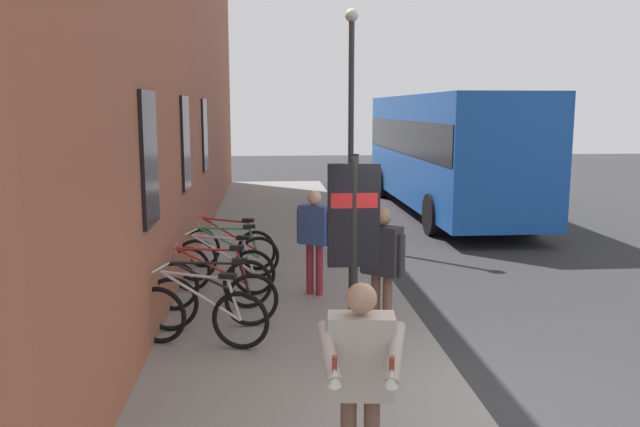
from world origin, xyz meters
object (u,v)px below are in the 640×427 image
(bicycle_leaning_wall, at_px, (212,300))
(bicycle_nearest_sign, at_px, (229,247))
(bicycle_beside_lamp, at_px, (212,283))
(tourist_with_hotdogs, at_px, (361,370))
(pedestrian_near_bus, at_px, (382,259))
(street_lamp, at_px, (351,105))
(pedestrian_by_facade, at_px, (344,206))
(bicycle_far_end, at_px, (222,269))
(bicycle_end_of_row, at_px, (228,257))
(city_bus, at_px, (445,146))
(transit_info_sign, at_px, (354,230))
(bicycle_by_door, at_px, (200,315))
(pedestrian_crossing_street, at_px, (315,232))

(bicycle_leaning_wall, xyz_separation_m, bicycle_nearest_sign, (3.26, -0.04, 0.00))
(bicycle_beside_lamp, bearing_deg, tourist_with_hotdogs, -163.00)
(bicycle_nearest_sign, bearing_deg, tourist_with_hotdogs, -169.39)
(pedestrian_near_bus, bearing_deg, street_lamp, -3.48)
(bicycle_nearest_sign, relative_size, pedestrian_by_facade, 1.07)
(bicycle_leaning_wall, height_order, bicycle_nearest_sign, same)
(bicycle_far_end, bearing_deg, bicycle_end_of_row, -3.69)
(bicycle_beside_lamp, distance_m, bicycle_end_of_row, 1.66)
(bicycle_far_end, distance_m, city_bus, 10.28)
(city_bus, bearing_deg, bicycle_end_of_row, 142.60)
(tourist_with_hotdogs, bearing_deg, bicycle_beside_lamp, 17.00)
(transit_info_sign, xyz_separation_m, pedestrian_by_facade, (5.85, -0.60, -0.62))
(street_lamp, bearing_deg, pedestrian_by_facade, 167.53)
(city_bus, relative_size, pedestrian_by_facade, 6.53)
(bicycle_leaning_wall, xyz_separation_m, bicycle_beside_lamp, (0.84, 0.08, 0.00))
(bicycle_end_of_row, bearing_deg, bicycle_far_end, 176.31)
(street_lamp, bearing_deg, bicycle_by_door, 156.94)
(bicycle_far_end, xyz_separation_m, pedestrian_near_bus, (-2.17, -2.15, 0.62))
(tourist_with_hotdogs, relative_size, street_lamp, 0.34)
(city_bus, height_order, street_lamp, street_lamp)
(bicycle_far_end, bearing_deg, bicycle_by_door, 177.43)
(bicycle_leaning_wall, bearing_deg, tourist_with_hotdogs, -160.67)
(pedestrian_near_bus, bearing_deg, bicycle_nearest_sign, 29.44)
(city_bus, height_order, tourist_with_hotdogs, city_bus)
(bicycle_end_of_row, xyz_separation_m, pedestrian_crossing_street, (-1.00, -1.40, 0.60))
(bicycle_nearest_sign, relative_size, transit_info_sign, 0.71)
(city_bus, xyz_separation_m, pedestrian_crossing_street, (-8.54, 4.37, -0.81))
(bicycle_leaning_wall, xyz_separation_m, city_bus, (10.03, -5.82, 1.41))
(pedestrian_near_bus, bearing_deg, tourist_with_hotdogs, 167.56)
(bicycle_leaning_wall, relative_size, street_lamp, 0.36)
(bicycle_end_of_row, xyz_separation_m, city_bus, (7.54, -5.76, 1.41))
(pedestrian_by_facade, bearing_deg, bicycle_beside_lamp, 145.76)
(transit_info_sign, height_order, street_lamp, street_lamp)
(bicycle_far_end, distance_m, transit_info_sign, 3.86)
(tourist_with_hotdogs, bearing_deg, city_bus, -17.57)
(street_lamp, bearing_deg, transit_info_sign, 172.97)
(transit_info_sign, height_order, pedestrian_near_bus, transit_info_sign)
(city_bus, relative_size, tourist_with_hotdogs, 6.34)
(bicycle_far_end, bearing_deg, transit_info_sign, -153.45)
(city_bus, height_order, pedestrian_crossing_street, city_bus)
(transit_info_sign, bearing_deg, bicycle_by_door, 61.34)
(pedestrian_crossing_street, xyz_separation_m, street_lamp, (4.01, -1.07, 1.94))
(bicycle_by_door, bearing_deg, bicycle_far_end, -2.57)
(bicycle_far_end, height_order, bicycle_nearest_sign, same)
(bicycle_leaning_wall, xyz_separation_m, bicycle_far_end, (1.68, -0.01, 0.00))
(bicycle_leaning_wall, relative_size, pedestrian_by_facade, 1.10)
(bicycle_nearest_sign, height_order, city_bus, city_bus)
(bicycle_end_of_row, height_order, bicycle_nearest_sign, same)
(transit_info_sign, relative_size, pedestrian_by_facade, 1.49)
(bicycle_far_end, bearing_deg, pedestrian_crossing_street, -97.24)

